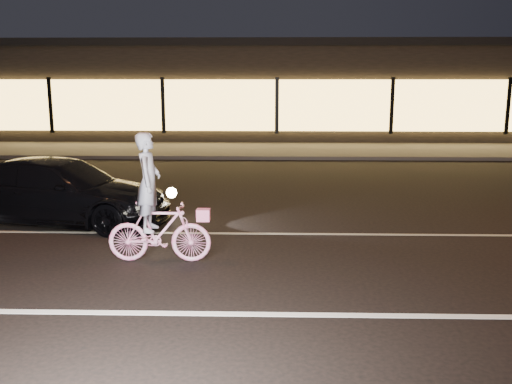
{
  "coord_description": "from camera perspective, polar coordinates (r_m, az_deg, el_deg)",
  "views": [
    {
      "loc": [
        -0.22,
        -7.82,
        2.79
      ],
      "look_at": [
        -0.44,
        0.6,
        1.05
      ],
      "focal_mm": 40.0,
      "sensor_mm": 36.0,
      "label": 1
    }
  ],
  "objects": [
    {
      "name": "lane_stripe_near",
      "position": [
        6.91,
        3.29,
        -12.14
      ],
      "size": [
        60.0,
        0.12,
        0.01
      ],
      "primitive_type": "cube",
      "color": "silver",
      "rests_on": "ground"
    },
    {
      "name": "sedan",
      "position": [
        11.47,
        -18.85,
        0.08
      ],
      "size": [
        4.47,
        2.5,
        1.22
      ],
      "rotation": [
        0.0,
        0.0,
        1.37
      ],
      "color": "black",
      "rests_on": "ground"
    },
    {
      "name": "cyclist",
      "position": [
        8.67,
        -9.93,
        -2.46
      ],
      "size": [
        1.56,
        0.54,
        1.97
      ],
      "rotation": [
        0.0,
        0.0,
        1.57
      ],
      "color": "#FF3391",
      "rests_on": "ground"
    },
    {
      "name": "lane_stripe_far",
      "position": [
        10.21,
        2.71,
        -4.19
      ],
      "size": [
        60.0,
        0.1,
        0.01
      ],
      "primitive_type": "cube",
      "color": "gray",
      "rests_on": "ground"
    },
    {
      "name": "ground",
      "position": [
        8.3,
        2.98,
        -7.99
      ],
      "size": [
        90.0,
        90.0,
        0.0
      ],
      "primitive_type": "plane",
      "color": "black",
      "rests_on": "ground"
    },
    {
      "name": "sidewalk",
      "position": [
        21.0,
        2.12,
        4.18
      ],
      "size": [
        30.0,
        4.0,
        0.12
      ],
      "primitive_type": "cube",
      "color": "#383533",
      "rests_on": "ground"
    },
    {
      "name": "storefront",
      "position": [
        26.79,
        2.03,
        10.27
      ],
      "size": [
        25.4,
        8.42,
        4.2
      ],
      "color": "black",
      "rests_on": "ground"
    }
  ]
}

